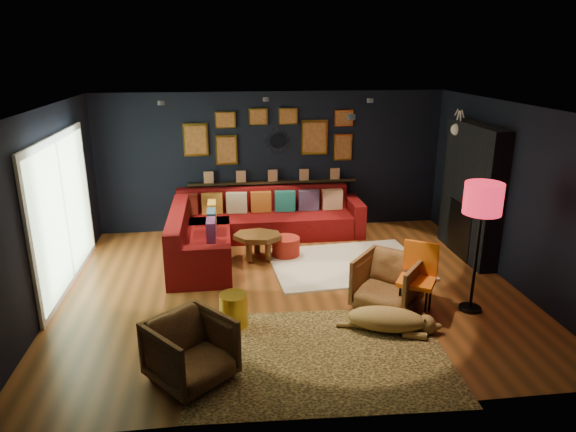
{
  "coord_description": "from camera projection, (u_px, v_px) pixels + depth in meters",
  "views": [
    {
      "loc": [
        -0.9,
        -6.75,
        3.3
      ],
      "look_at": [
        -0.01,
        0.3,
        1.01
      ],
      "focal_mm": 32.0,
      "sensor_mm": 36.0,
      "label": 1
    }
  ],
  "objects": [
    {
      "name": "floor",
      "position": [
        291.0,
        288.0,
        7.5
      ],
      "size": [
        6.5,
        6.5,
        0.0
      ],
      "primitive_type": "plane",
      "color": "brown",
      "rests_on": "ground"
    },
    {
      "name": "room_walls",
      "position": [
        291.0,
        182.0,
        7.01
      ],
      "size": [
        6.5,
        6.5,
        6.5
      ],
      "color": "black",
      "rests_on": "ground"
    },
    {
      "name": "sectional",
      "position": [
        243.0,
        228.0,
        9.03
      ],
      "size": [
        3.41,
        2.69,
        0.86
      ],
      "color": "maroon",
      "rests_on": "ground"
    },
    {
      "name": "ledge",
      "position": [
        273.0,
        182.0,
        9.74
      ],
      "size": [
        3.2,
        0.12,
        0.04
      ],
      "primitive_type": "cube",
      "color": "black",
      "rests_on": "room_walls"
    },
    {
      "name": "gallery_wall",
      "position": [
        271.0,
        135.0,
        9.5
      ],
      "size": [
        3.15,
        0.04,
        1.02
      ],
      "color": "gold",
      "rests_on": "room_walls"
    },
    {
      "name": "sunburst_mirror",
      "position": [
        277.0,
        141.0,
        9.55
      ],
      "size": [
        0.47,
        0.16,
        0.47
      ],
      "color": "silver",
      "rests_on": "room_walls"
    },
    {
      "name": "fireplace",
      "position": [
        471.0,
        197.0,
        8.4
      ],
      "size": [
        0.31,
        1.6,
        2.2
      ],
      "color": "black",
      "rests_on": "ground"
    },
    {
      "name": "deer_head",
      "position": [
        466.0,
        129.0,
        8.56
      ],
      "size": [
        0.5,
        0.28,
        0.45
      ],
      "color": "white",
      "rests_on": "fireplace"
    },
    {
      "name": "sliding_door",
      "position": [
        63.0,
        212.0,
        7.34
      ],
      "size": [
        0.06,
        2.8,
        2.2
      ],
      "color": "white",
      "rests_on": "ground"
    },
    {
      "name": "ceiling_spots",
      "position": [
        284.0,
        104.0,
        7.46
      ],
      "size": [
        3.3,
        2.5,
        0.06
      ],
      "color": "black",
      "rests_on": "room_walls"
    },
    {
      "name": "shag_rug",
      "position": [
        347.0,
        264.0,
        8.29
      ],
      "size": [
        2.51,
        1.91,
        0.03
      ],
      "primitive_type": "cube",
      "rotation": [
        0.0,
        0.0,
        0.08
      ],
      "color": "white",
      "rests_on": "ground"
    },
    {
      "name": "leopard_rug",
      "position": [
        319.0,
        356.0,
        5.8
      ],
      "size": [
        2.99,
        2.21,
        0.02
      ],
      "primitive_type": "cube",
      "rotation": [
        0.0,
        0.0,
        -0.05
      ],
      "color": "tan",
      "rests_on": "ground"
    },
    {
      "name": "coffee_table",
      "position": [
        258.0,
        239.0,
        8.41
      ],
      "size": [
        0.91,
        0.75,
        0.41
      ],
      "rotation": [
        0.0,
        0.0,
        -0.18
      ],
      "color": "brown",
      "rests_on": "shag_rug"
    },
    {
      "name": "pouf",
      "position": [
        286.0,
        246.0,
        8.58
      ],
      "size": [
        0.46,
        0.46,
        0.3
      ],
      "primitive_type": "cylinder",
      "color": "maroon",
      "rests_on": "shag_rug"
    },
    {
      "name": "armchair_left",
      "position": [
        191.0,
        348.0,
        5.28
      ],
      "size": [
        1.02,
        1.02,
        0.77
      ],
      "primitive_type": "imported",
      "rotation": [
        0.0,
        0.0,
        0.69
      ],
      "color": "#B6763F",
      "rests_on": "ground"
    },
    {
      "name": "armchair_right",
      "position": [
        388.0,
        280.0,
        6.8
      ],
      "size": [
        1.06,
        1.06,
        0.8
      ],
      "primitive_type": "imported",
      "rotation": [
        0.0,
        0.0,
        -0.69
      ],
      "color": "#B6763F",
      "rests_on": "ground"
    },
    {
      "name": "gold_stool",
      "position": [
        234.0,
        310.0,
        6.38
      ],
      "size": [
        0.35,
        0.35,
        0.44
      ],
      "primitive_type": "cylinder",
      "color": "gold",
      "rests_on": "ground"
    },
    {
      "name": "orange_chair",
      "position": [
        418.0,
        273.0,
        6.65
      ],
      "size": [
        0.61,
        0.61,
        0.95
      ],
      "rotation": [
        0.0,
        0.0,
        -0.55
      ],
      "color": "black",
      "rests_on": "ground"
    },
    {
      "name": "floor_lamp",
      "position": [
        483.0,
        204.0,
        6.41
      ],
      "size": [
        0.48,
        0.48,
        1.75
      ],
      "color": "black",
      "rests_on": "ground"
    },
    {
      "name": "dog",
      "position": [
        387.0,
        315.0,
        6.27
      ],
      "size": [
        1.42,
        1.01,
        0.41
      ],
      "primitive_type": null,
      "rotation": [
        0.0,
        0.0,
        -0.32
      ],
      "color": "tan",
      "rests_on": "leopard_rug"
    }
  ]
}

